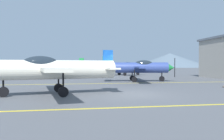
# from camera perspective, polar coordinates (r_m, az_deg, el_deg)

# --- Properties ---
(ground_plane) EXTENTS (400.00, 400.00, 0.00)m
(ground_plane) POSITION_cam_1_polar(r_m,az_deg,el_deg) (13.95, 5.33, -6.23)
(ground_plane) COLOR #54565B
(apron_line_near) EXTENTS (80.00, 0.16, 0.01)m
(apron_line_near) POSITION_cam_1_polar(r_m,az_deg,el_deg) (9.95, 11.68, -9.26)
(apron_line_near) COLOR yellow
(apron_line_near) RESTS_ON ground_plane
(apron_line_far) EXTENTS (80.00, 0.16, 0.01)m
(apron_line_far) POSITION_cam_1_polar(r_m,az_deg,el_deg) (21.78, -0.11, -3.50)
(apron_line_far) COLOR yellow
(apron_line_far) RESTS_ON ground_plane
(airplane_near) EXTENTS (8.24, 9.41, 2.82)m
(airplane_near) POSITION_cam_1_polar(r_m,az_deg,el_deg) (13.79, -15.40, 0.26)
(airplane_near) COLOR silver
(airplane_near) RESTS_ON ground_plane
(airplane_mid) EXTENTS (8.23, 9.43, 2.82)m
(airplane_mid) POSITION_cam_1_polar(r_m,az_deg,el_deg) (24.53, 6.78, 0.73)
(airplane_mid) COLOR #33478C
(airplane_mid) RESTS_ON ground_plane
(airplane_far) EXTENTS (8.24, 9.41, 2.82)m
(airplane_far) POSITION_cam_1_polar(r_m,az_deg,el_deg) (32.34, -14.26, 0.83)
(airplane_far) COLOR silver
(airplane_far) RESTS_ON ground_plane
(airplane_back) EXTENTS (8.25, 9.38, 2.82)m
(airplane_back) POSITION_cam_1_polar(r_m,az_deg,el_deg) (38.97, 3.31, 0.94)
(airplane_back) COLOR silver
(airplane_back) RESTS_ON ground_plane
(hill_centerleft) EXTENTS (62.15, 62.15, 11.36)m
(hill_centerleft) POSITION_cam_1_polar(r_m,az_deg,el_deg) (182.35, 14.81, 2.45)
(hill_centerleft) COLOR slate
(hill_centerleft) RESTS_ON ground_plane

